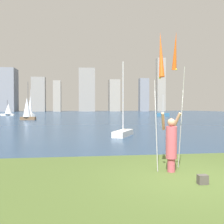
{
  "coord_description": "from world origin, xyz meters",
  "views": [
    {
      "loc": [
        -2.88,
        -6.36,
        1.97
      ],
      "look_at": [
        -0.37,
        13.73,
        1.55
      ],
      "focal_mm": 38.61,
      "sensor_mm": 36.0,
      "label": 1
    }
  ],
  "objects_px": {
    "bag": "(203,179)",
    "sailboat_0": "(8,109)",
    "sailboat_5": "(163,114)",
    "sailboat_2": "(123,132)",
    "sailboat_3": "(30,107)",
    "person": "(171,143)",
    "sailboat_7": "(27,109)",
    "kite_flag_right": "(176,54)",
    "kite_flag_left": "(161,58)"
  },
  "relations": [
    {
      "from": "person",
      "to": "kite_flag_left",
      "type": "distance_m",
      "value": 2.55
    },
    {
      "from": "sailboat_0",
      "to": "sailboat_5",
      "type": "distance_m",
      "value": 35.6
    },
    {
      "from": "sailboat_5",
      "to": "sailboat_7",
      "type": "relative_size",
      "value": 0.8
    },
    {
      "from": "sailboat_3",
      "to": "kite_flag_left",
      "type": "bearing_deg",
      "value": -73.63
    },
    {
      "from": "sailboat_7",
      "to": "bag",
      "type": "bearing_deg",
      "value": -70.59
    },
    {
      "from": "bag",
      "to": "sailboat_5",
      "type": "relative_size",
      "value": 0.05
    },
    {
      "from": "kite_flag_left",
      "to": "sailboat_7",
      "type": "bearing_deg",
      "value": 108.73
    },
    {
      "from": "sailboat_7",
      "to": "person",
      "type": "bearing_deg",
      "value": -70.49
    },
    {
      "from": "person",
      "to": "bag",
      "type": "xyz_separation_m",
      "value": [
        0.37,
        -1.23,
        -0.77
      ]
    },
    {
      "from": "bag",
      "to": "sailboat_2",
      "type": "height_order",
      "value": "sailboat_2"
    },
    {
      "from": "person",
      "to": "sailboat_0",
      "type": "bearing_deg",
      "value": 114.39
    },
    {
      "from": "kite_flag_left",
      "to": "sailboat_7",
      "type": "xyz_separation_m",
      "value": [
        -10.62,
        31.33,
        -1.72
      ]
    },
    {
      "from": "sailboat_0",
      "to": "sailboat_3",
      "type": "xyz_separation_m",
      "value": [
        6.99,
        -9.7,
        0.48
      ]
    },
    {
      "from": "bag",
      "to": "sailboat_7",
      "type": "bearing_deg",
      "value": 109.41
    },
    {
      "from": "sailboat_0",
      "to": "kite_flag_left",
      "type": "bearing_deg",
      "value": -69.52
    },
    {
      "from": "sailboat_2",
      "to": "sailboat_5",
      "type": "distance_m",
      "value": 38.05
    },
    {
      "from": "sailboat_3",
      "to": "sailboat_5",
      "type": "height_order",
      "value": "sailboat_3"
    },
    {
      "from": "sailboat_5",
      "to": "sailboat_2",
      "type": "bearing_deg",
      "value": -113.08
    },
    {
      "from": "sailboat_5",
      "to": "kite_flag_right",
      "type": "bearing_deg",
      "value": -108.6
    },
    {
      "from": "sailboat_0",
      "to": "sailboat_2",
      "type": "relative_size",
      "value": 0.71
    },
    {
      "from": "person",
      "to": "bag",
      "type": "bearing_deg",
      "value": -69.96
    },
    {
      "from": "kite_flag_left",
      "to": "sailboat_3",
      "type": "height_order",
      "value": "sailboat_3"
    },
    {
      "from": "person",
      "to": "sailboat_2",
      "type": "distance_m",
      "value": 9.05
    },
    {
      "from": "sailboat_0",
      "to": "sailboat_5",
      "type": "relative_size",
      "value": 0.76
    },
    {
      "from": "kite_flag_left",
      "to": "sailboat_0",
      "type": "distance_m",
      "value": 55.39
    },
    {
      "from": "person",
      "to": "sailboat_5",
      "type": "xyz_separation_m",
      "value": [
        14.98,
        44.03,
        -0.52
      ]
    },
    {
      "from": "bag",
      "to": "sailboat_0",
      "type": "bearing_deg",
      "value": 110.85
    },
    {
      "from": "sailboat_0",
      "to": "sailboat_7",
      "type": "xyz_separation_m",
      "value": [
        8.75,
        -20.53,
        0.24
      ]
    },
    {
      "from": "kite_flag_left",
      "to": "bag",
      "type": "relative_size",
      "value": 16.7
    },
    {
      "from": "kite_flag_left",
      "to": "sailboat_5",
      "type": "bearing_deg",
      "value": 70.81
    },
    {
      "from": "kite_flag_right",
      "to": "bag",
      "type": "height_order",
      "value": "kite_flag_right"
    },
    {
      "from": "sailboat_3",
      "to": "sailboat_7",
      "type": "height_order",
      "value": "sailboat_7"
    },
    {
      "from": "sailboat_2",
      "to": "sailboat_7",
      "type": "relative_size",
      "value": 0.85
    },
    {
      "from": "sailboat_2",
      "to": "sailboat_7",
      "type": "height_order",
      "value": "sailboat_7"
    },
    {
      "from": "kite_flag_left",
      "to": "kite_flag_right",
      "type": "height_order",
      "value": "kite_flag_right"
    },
    {
      "from": "sailboat_2",
      "to": "sailboat_3",
      "type": "bearing_deg",
      "value": 111.33
    },
    {
      "from": "person",
      "to": "kite_flag_left",
      "type": "height_order",
      "value": "kite_flag_left"
    },
    {
      "from": "sailboat_2",
      "to": "sailboat_7",
      "type": "xyz_separation_m",
      "value": [
        -11.09,
        22.1,
        1.41
      ]
    },
    {
      "from": "kite_flag_left",
      "to": "sailboat_7",
      "type": "height_order",
      "value": "sailboat_7"
    },
    {
      "from": "sailboat_3",
      "to": "sailboat_5",
      "type": "relative_size",
      "value": 1.16
    },
    {
      "from": "kite_flag_left",
      "to": "bag",
      "type": "height_order",
      "value": "kite_flag_left"
    },
    {
      "from": "kite_flag_left",
      "to": "kite_flag_right",
      "type": "distance_m",
      "value": 1.27
    },
    {
      "from": "sailboat_7",
      "to": "kite_flag_left",
      "type": "bearing_deg",
      "value": -71.27
    },
    {
      "from": "bag",
      "to": "sailboat_0",
      "type": "relative_size",
      "value": 0.07
    },
    {
      "from": "person",
      "to": "kite_flag_right",
      "type": "bearing_deg",
      "value": 63.81
    },
    {
      "from": "sailboat_2",
      "to": "sailboat_3",
      "type": "height_order",
      "value": "sailboat_3"
    },
    {
      "from": "bag",
      "to": "sailboat_3",
      "type": "distance_m",
      "value": 45.17
    },
    {
      "from": "kite_flag_right",
      "to": "sailboat_5",
      "type": "height_order",
      "value": "sailboat_5"
    },
    {
      "from": "sailboat_0",
      "to": "person",
      "type": "bearing_deg",
      "value": -69.05
    },
    {
      "from": "kite_flag_right",
      "to": "sailboat_2",
      "type": "bearing_deg",
      "value": 92.37
    }
  ]
}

